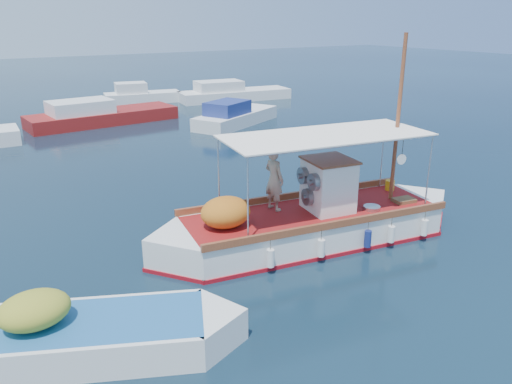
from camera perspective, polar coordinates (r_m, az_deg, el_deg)
ground at (r=15.35m, az=4.12°, el=-5.68°), size 160.00×160.00×0.00m
fishing_caique at (r=15.28m, az=6.19°, el=-3.59°), size 10.17×3.91×6.27m
dinghy at (r=11.12m, az=-19.50°, el=-15.51°), size 6.18×3.70×1.65m
bg_boat_n at (r=33.57m, az=-17.53°, el=8.26°), size 9.46×3.58×1.80m
bg_boat_ne at (r=31.76m, az=-2.48°, el=8.54°), size 6.89×4.96×1.80m
bg_boat_e at (r=41.51m, az=-2.83°, el=11.12°), size 9.36×3.73×1.80m
bg_boat_far_n at (r=41.25m, az=-13.07°, el=10.60°), size 6.09×3.01×1.80m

